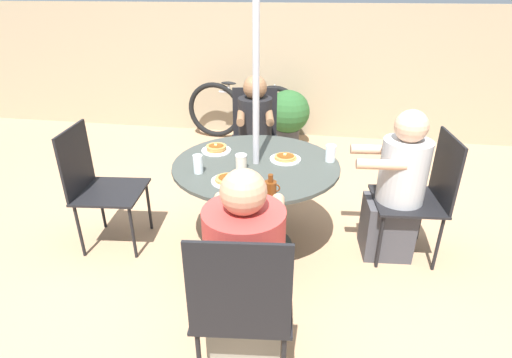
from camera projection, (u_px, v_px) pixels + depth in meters
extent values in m
plane|color=tan|center=(256.00, 245.00, 3.18)|extent=(12.00, 12.00, 0.00)
cube|color=tan|center=(290.00, 72.00, 5.24)|extent=(10.00, 0.06, 1.68)
cylinder|color=#383D38|center=(256.00, 245.00, 3.18)|extent=(0.58, 0.58, 0.01)
cylinder|color=#383D38|center=(256.00, 208.00, 3.03)|extent=(0.12, 0.12, 0.69)
cylinder|color=#383D38|center=(256.00, 165.00, 2.87)|extent=(1.20, 1.20, 0.02)
cylinder|color=#ADADB2|center=(256.00, 120.00, 2.73)|extent=(0.05, 0.05, 2.07)
cylinder|color=black|center=(212.00, 304.00, 2.28)|extent=(0.02, 0.02, 0.44)
cylinder|color=black|center=(283.00, 307.00, 2.26)|extent=(0.02, 0.02, 0.44)
cube|color=black|center=(244.00, 300.00, 1.99)|extent=(0.52, 0.52, 0.02)
cube|color=black|center=(239.00, 291.00, 1.68)|extent=(0.45, 0.07, 0.49)
cube|color=gray|center=(246.00, 316.00, 2.20)|extent=(0.42, 0.46, 0.44)
cylinder|color=#B73833|center=(244.00, 254.00, 1.94)|extent=(0.40, 0.40, 0.49)
sphere|color=tan|center=(243.00, 192.00, 1.80)|extent=(0.22, 0.22, 0.22)
cylinder|color=tan|center=(217.00, 212.00, 2.08)|extent=(0.11, 0.32, 0.07)
cylinder|color=tan|center=(278.00, 213.00, 2.06)|extent=(0.11, 0.32, 0.07)
cylinder|color=black|center=(380.00, 242.00, 2.84)|extent=(0.02, 0.02, 0.44)
cylinder|color=black|center=(370.00, 213.00, 3.21)|extent=(0.02, 0.02, 0.44)
cylinder|color=black|center=(438.00, 244.00, 2.82)|extent=(0.02, 0.02, 0.44)
cylinder|color=black|center=(421.00, 215.00, 3.18)|extent=(0.02, 0.02, 0.44)
cube|color=black|center=(407.00, 201.00, 2.91)|extent=(0.52, 0.52, 0.02)
cube|color=black|center=(446.00, 170.00, 2.78)|extent=(0.06, 0.45, 0.49)
cube|color=#3D3D42|center=(387.00, 227.00, 3.02)|extent=(0.38, 0.35, 0.44)
cylinder|color=#B2B2B2|center=(403.00, 172.00, 2.81)|extent=(0.33, 0.33, 0.48)
sphere|color=#DBA884|center=(411.00, 126.00, 2.67)|extent=(0.23, 0.23, 0.23)
cylinder|color=#DBA884|center=(381.00, 164.00, 2.66)|extent=(0.33, 0.10, 0.07)
cylinder|color=#DBA884|center=(373.00, 150.00, 2.90)|extent=(0.33, 0.10, 0.07)
cylinder|color=black|center=(276.00, 172.00, 3.90)|extent=(0.02, 0.02, 0.44)
cylinder|color=black|center=(235.00, 173.00, 3.90)|extent=(0.02, 0.02, 0.44)
cylinder|color=black|center=(274.00, 157.00, 4.26)|extent=(0.02, 0.02, 0.44)
cylinder|color=black|center=(236.00, 157.00, 4.26)|extent=(0.02, 0.02, 0.44)
cube|color=black|center=(255.00, 143.00, 3.98)|extent=(0.55, 0.55, 0.02)
cube|color=black|center=(255.00, 112.00, 4.07)|extent=(0.45, 0.10, 0.49)
cube|color=beige|center=(255.00, 169.00, 3.98)|extent=(0.36, 0.39, 0.44)
cylinder|color=black|center=(255.00, 123.00, 3.82)|extent=(0.32, 0.32, 0.48)
sphere|color=brown|center=(255.00, 87.00, 3.68)|extent=(0.22, 0.22, 0.22)
cylinder|color=brown|center=(269.00, 117.00, 3.60)|extent=(0.13, 0.33, 0.07)
cylinder|color=brown|center=(241.00, 117.00, 3.60)|extent=(0.13, 0.33, 0.07)
cylinder|color=black|center=(149.00, 206.00, 3.31)|extent=(0.02, 0.02, 0.44)
cylinder|color=black|center=(133.00, 233.00, 2.95)|extent=(0.02, 0.02, 0.44)
cylinder|color=black|center=(101.00, 204.00, 3.33)|extent=(0.02, 0.02, 0.44)
cylinder|color=black|center=(80.00, 231.00, 2.97)|extent=(0.02, 0.02, 0.44)
cube|color=black|center=(112.00, 192.00, 3.04)|extent=(0.52, 0.52, 0.02)
cube|color=black|center=(76.00, 160.00, 2.94)|extent=(0.07, 0.45, 0.49)
cylinder|color=white|center=(216.00, 151.00, 3.07)|extent=(0.23, 0.23, 0.01)
cylinder|color=#AD7A3D|center=(216.00, 149.00, 3.06)|extent=(0.15, 0.15, 0.01)
cylinder|color=#AD7A3D|center=(216.00, 148.00, 3.05)|extent=(0.15, 0.15, 0.01)
cylinder|color=#AD7A3D|center=(216.00, 146.00, 3.06)|extent=(0.16, 0.16, 0.01)
ellipsoid|color=brown|center=(216.00, 146.00, 3.05)|extent=(0.12, 0.11, 0.00)
cube|color=#F4E084|center=(216.00, 145.00, 3.05)|extent=(0.02, 0.02, 0.01)
cylinder|color=white|center=(229.00, 181.00, 2.59)|extent=(0.23, 0.23, 0.01)
cylinder|color=#AD7A3D|center=(228.00, 179.00, 2.59)|extent=(0.18, 0.18, 0.01)
cylinder|color=#AD7A3D|center=(228.00, 178.00, 2.58)|extent=(0.16, 0.16, 0.01)
ellipsoid|color=brown|center=(228.00, 177.00, 2.58)|extent=(0.13, 0.12, 0.00)
cube|color=#F4E084|center=(229.00, 176.00, 2.58)|extent=(0.03, 0.03, 0.01)
cylinder|color=white|center=(285.00, 159.00, 2.92)|extent=(0.23, 0.23, 0.01)
cylinder|color=#AD7A3D|center=(286.00, 158.00, 2.91)|extent=(0.17, 0.17, 0.01)
cylinder|color=#AD7A3D|center=(285.00, 157.00, 2.90)|extent=(0.15, 0.15, 0.01)
ellipsoid|color=brown|center=(285.00, 156.00, 2.90)|extent=(0.13, 0.12, 0.00)
cube|color=#F4E084|center=(285.00, 154.00, 2.91)|extent=(0.03, 0.03, 0.01)
cylinder|color=#602D0F|center=(270.00, 190.00, 2.37)|extent=(0.07, 0.07, 0.11)
cylinder|color=#602D0F|center=(271.00, 178.00, 2.34)|extent=(0.03, 0.03, 0.05)
torus|color=#602D0F|center=(276.00, 188.00, 2.36)|extent=(0.05, 0.01, 0.05)
cylinder|color=beige|center=(241.00, 162.00, 2.75)|extent=(0.08, 0.08, 0.10)
cylinder|color=white|center=(241.00, 155.00, 2.73)|extent=(0.08, 0.08, 0.01)
cylinder|color=silver|center=(331.00, 153.00, 2.88)|extent=(0.07, 0.07, 0.12)
cylinder|color=silver|center=(198.00, 164.00, 2.69)|extent=(0.06, 0.06, 0.13)
torus|color=black|center=(215.00, 110.00, 5.33)|extent=(0.74, 0.11, 0.74)
torus|color=black|center=(274.00, 114.00, 5.16)|extent=(0.74, 0.11, 0.74)
cylinder|color=#B2B2B7|center=(244.00, 93.00, 5.13)|extent=(0.66, 0.08, 0.03)
cylinder|color=#B2B2B7|center=(256.00, 103.00, 5.16)|extent=(0.50, 0.07, 0.28)
cylinder|color=#B2B2B7|center=(229.00, 88.00, 5.15)|extent=(0.03, 0.03, 0.10)
ellipsoid|color=black|center=(229.00, 83.00, 5.13)|extent=(0.20, 0.08, 0.04)
cylinder|color=#B2B2B7|center=(272.00, 89.00, 5.03)|extent=(0.05, 0.44, 0.03)
cylinder|color=#3D3D3F|center=(287.00, 137.00, 5.13)|extent=(0.30, 0.30, 0.22)
sphere|color=#285628|center=(288.00, 112.00, 4.99)|extent=(0.54, 0.54, 0.54)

